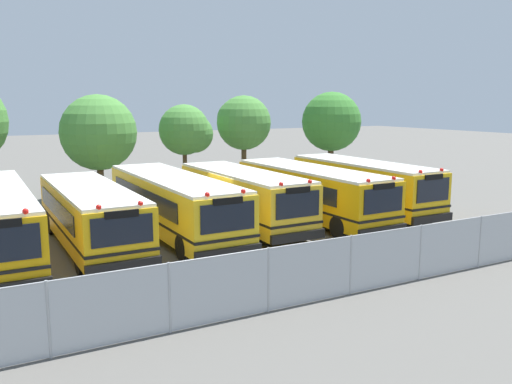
% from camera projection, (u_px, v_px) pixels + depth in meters
% --- Properties ---
extents(ground_plane, '(160.00, 160.00, 0.00)m').
position_uv_depth(ground_plane, '(211.00, 231.00, 24.11)').
color(ground_plane, '#595651').
extents(school_bus_1, '(2.56, 9.85, 2.58)m').
position_uv_depth(school_bus_1, '(91.00, 214.00, 21.25)').
color(school_bus_1, yellow).
rests_on(school_bus_1, ground_plane).
extents(school_bus_2, '(2.73, 10.95, 2.72)m').
position_uv_depth(school_bus_2, '(174.00, 203.00, 23.23)').
color(school_bus_2, yellow).
rests_on(school_bus_2, ground_plane).
extents(school_bus_3, '(2.62, 9.32, 2.72)m').
position_uv_depth(school_bus_3, '(243.00, 196.00, 24.77)').
color(school_bus_3, yellow).
rests_on(school_bus_3, ground_plane).
extents(school_bus_4, '(2.79, 10.34, 2.72)m').
position_uv_depth(school_bus_4, '(311.00, 191.00, 26.12)').
color(school_bus_4, '#EAA80C').
rests_on(school_bus_4, ground_plane).
extents(school_bus_5, '(2.52, 9.82, 2.78)m').
position_uv_depth(school_bus_5, '(363.00, 184.00, 28.23)').
color(school_bus_5, yellow).
rests_on(school_bus_5, ground_plane).
extents(tree_2, '(4.51, 4.51, 6.21)m').
position_uv_depth(tree_2, '(98.00, 132.00, 31.75)').
color(tree_2, '#4C3823').
rests_on(tree_2, ground_plane).
extents(tree_3, '(3.54, 3.29, 5.61)m').
position_uv_depth(tree_3, '(187.00, 131.00, 34.70)').
color(tree_3, '#4C3823').
rests_on(tree_3, ground_plane).
extents(tree_4, '(3.74, 3.74, 6.21)m').
position_uv_depth(tree_4, '(242.00, 122.00, 36.77)').
color(tree_4, '#4C3823').
rests_on(tree_4, ground_plane).
extents(tree_5, '(4.23, 4.23, 6.48)m').
position_uv_depth(tree_5, '(333.00, 121.00, 38.19)').
color(tree_5, '#4C3823').
rests_on(tree_5, ground_plane).
extents(chainlink_fence, '(22.85, 0.07, 1.84)m').
position_uv_depth(chainlink_fence, '(351.00, 264.00, 16.00)').
color(chainlink_fence, '#9EA0A3').
rests_on(chainlink_fence, ground_plane).
extents(traffic_cone, '(0.47, 0.47, 0.62)m').
position_uv_depth(traffic_cone, '(126.00, 304.00, 14.57)').
color(traffic_cone, '#EA5914').
rests_on(traffic_cone, ground_plane).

